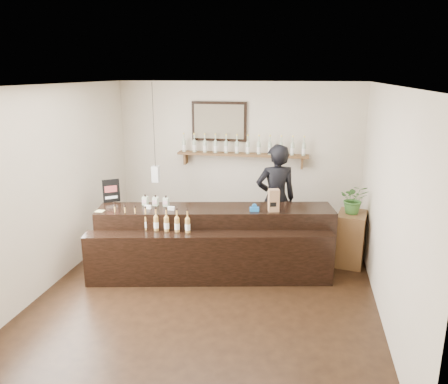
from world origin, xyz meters
The scene contains 10 objects.
ground centered at (0.00, 0.00, 0.00)m, with size 5.00×5.00×0.00m, color black.
room_shell centered at (0.00, 0.00, 1.70)m, with size 5.00×5.00×5.00m.
back_wall_decor centered at (-0.15, 2.37, 1.76)m, with size 2.66×0.96×1.69m.
counter centered at (-0.06, 0.57, 0.46)m, with size 3.58×1.61×1.15m.
promo_sign centered at (-1.72, 0.70, 1.17)m, with size 0.23×0.16×0.36m.
paper_bag centered at (0.81, 0.70, 1.15)m, with size 0.18×0.15×0.33m.
tape_dispenser centered at (0.54, 0.64, 1.03)m, with size 0.14×0.07×0.11m.
side_cabinet centered at (2.00, 1.28, 0.42)m, with size 0.53×0.65×0.84m.
potted_plant centered at (2.00, 1.28, 1.07)m, with size 0.42×0.36×0.46m, color #366729.
shopkeeper centered at (0.78, 1.55, 1.04)m, with size 0.76×0.50×2.09m, color black.
Camera 1 is at (1.22, -5.42, 2.96)m, focal length 35.00 mm.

